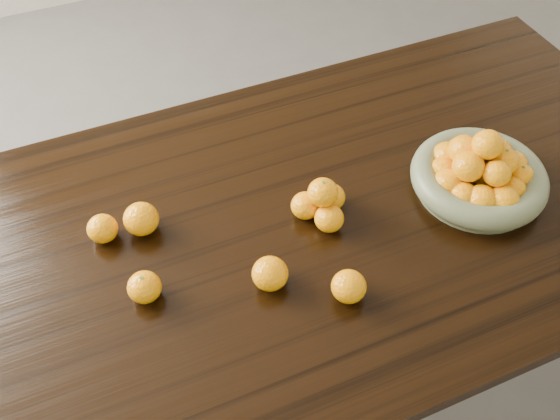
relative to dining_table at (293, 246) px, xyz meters
name	(u,v)px	position (x,y,z in m)	size (l,w,h in m)	color
ground	(290,374)	(0.00, 0.00, -0.66)	(5.00, 5.00, 0.00)	#4D4C49
dining_table	(293,246)	(0.00, 0.00, 0.00)	(2.00, 1.00, 0.75)	black
fruit_bowl	(479,174)	(0.44, -0.07, 0.14)	(0.32, 0.32, 0.17)	#6C7354
orange_pyramid	(322,203)	(0.06, -0.01, 0.13)	(0.13, 0.12, 0.11)	#FFA407
loose_orange_0	(144,287)	(-0.36, -0.06, 0.12)	(0.07, 0.07, 0.07)	#FFA407
loose_orange_1	(270,274)	(-0.11, -0.14, 0.12)	(0.08, 0.08, 0.07)	#FFA407
loose_orange_2	(349,287)	(0.02, -0.23, 0.12)	(0.07, 0.07, 0.07)	#FFA407
loose_orange_3	(103,229)	(-0.40, 0.12, 0.12)	(0.07, 0.07, 0.06)	#FFA407
loose_orange_4	(141,219)	(-0.32, 0.11, 0.13)	(0.08, 0.08, 0.07)	#FFA407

